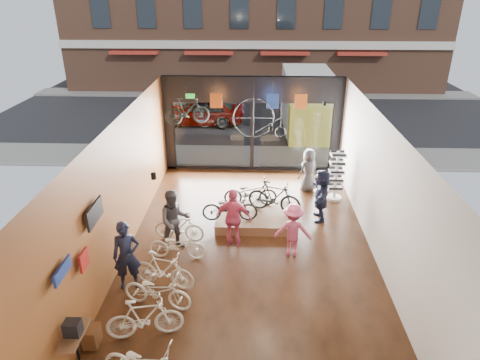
{
  "coord_description": "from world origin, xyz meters",
  "views": [
    {
      "loc": [
        0.1,
        -10.29,
        6.99
      ],
      "look_at": [
        -0.32,
        1.4,
        1.59
      ],
      "focal_mm": 32.0,
      "sensor_mm": 36.0,
      "label": 1
    }
  ],
  "objects_px": {
    "floor_bike_1": "(145,318)",
    "floor_bike_3": "(163,270)",
    "display_bike_right": "(250,193)",
    "customer_2": "(234,218)",
    "customer_1": "(174,220)",
    "customer_0": "(127,256)",
    "display_bike_mid": "(274,197)",
    "display_platform": "(254,217)",
    "sunglasses_rack": "(336,176)",
    "floor_bike_2": "(157,291)",
    "box_truck": "(309,104)",
    "display_bike_left": "(230,207)",
    "floor_bike_4": "(177,245)",
    "penny_farthing": "(262,119)",
    "customer_3": "(293,230)",
    "floor_bike_5": "(179,227)",
    "customer_5": "(321,195)",
    "hung_bike": "(187,111)",
    "customer_4": "(309,170)",
    "street_car": "(201,111)"
  },
  "relations": [
    {
      "from": "box_truck",
      "to": "customer_1",
      "type": "height_order",
      "value": "box_truck"
    },
    {
      "from": "floor_bike_3",
      "to": "customer_3",
      "type": "xyz_separation_m",
      "value": [
        3.32,
        1.51,
        0.3
      ]
    },
    {
      "from": "box_truck",
      "to": "penny_farthing",
      "type": "distance_m",
      "value": 6.84
    },
    {
      "from": "display_bike_right",
      "to": "floor_bike_2",
      "type": "bearing_deg",
      "value": 151.6
    },
    {
      "from": "floor_bike_1",
      "to": "customer_5",
      "type": "xyz_separation_m",
      "value": [
        4.43,
        5.26,
        0.37
      ]
    },
    {
      "from": "floor_bike_3",
      "to": "hung_bike",
      "type": "xyz_separation_m",
      "value": [
        -0.14,
        5.84,
        2.43
      ]
    },
    {
      "from": "floor_bike_1",
      "to": "display_bike_left",
      "type": "distance_m",
      "value": 4.81
    },
    {
      "from": "hung_bike",
      "to": "street_car",
      "type": "bearing_deg",
      "value": -14.6
    },
    {
      "from": "box_truck",
      "to": "display_bike_left",
      "type": "height_order",
      "value": "box_truck"
    },
    {
      "from": "display_platform",
      "to": "customer_0",
      "type": "bearing_deg",
      "value": -133.12
    },
    {
      "from": "display_bike_left",
      "to": "sunglasses_rack",
      "type": "distance_m",
      "value": 4.17
    },
    {
      "from": "floor_bike_4",
      "to": "display_bike_right",
      "type": "height_order",
      "value": "display_bike_right"
    },
    {
      "from": "floor_bike_2",
      "to": "customer_5",
      "type": "height_order",
      "value": "customer_5"
    },
    {
      "from": "floor_bike_1",
      "to": "floor_bike_3",
      "type": "distance_m",
      "value": 1.69
    },
    {
      "from": "customer_0",
      "to": "display_platform",
      "type": "bearing_deg",
      "value": 32.03
    },
    {
      "from": "display_bike_mid",
      "to": "customer_2",
      "type": "distance_m",
      "value": 1.92
    },
    {
      "from": "floor_bike_4",
      "to": "penny_farthing",
      "type": "xyz_separation_m",
      "value": [
        2.36,
        5.11,
        2.08
      ]
    },
    {
      "from": "customer_4",
      "to": "floor_bike_2",
      "type": "bearing_deg",
      "value": 24.36
    },
    {
      "from": "customer_3",
      "to": "sunglasses_rack",
      "type": "bearing_deg",
      "value": -112.96
    },
    {
      "from": "floor_bike_2",
      "to": "customer_1",
      "type": "bearing_deg",
      "value": 12.53
    },
    {
      "from": "floor_bike_3",
      "to": "display_platform",
      "type": "distance_m",
      "value": 4.02
    },
    {
      "from": "box_truck",
      "to": "hung_bike",
      "type": "xyz_separation_m",
      "value": [
        -5.1,
        -6.8,
        1.5
      ]
    },
    {
      "from": "display_platform",
      "to": "display_bike_right",
      "type": "bearing_deg",
      "value": 103.09
    },
    {
      "from": "display_bike_left",
      "to": "sunglasses_rack",
      "type": "height_order",
      "value": "sunglasses_rack"
    },
    {
      "from": "floor_bike_2",
      "to": "display_bike_mid",
      "type": "distance_m",
      "value": 5.09
    },
    {
      "from": "customer_0",
      "to": "box_truck",
      "type": "bearing_deg",
      "value": 50.43
    },
    {
      "from": "display_bike_right",
      "to": "customer_3",
      "type": "bearing_deg",
      "value": -156.85
    },
    {
      "from": "customer_5",
      "to": "sunglasses_rack",
      "type": "height_order",
      "value": "sunglasses_rack"
    },
    {
      "from": "display_bike_left",
      "to": "customer_2",
      "type": "relative_size",
      "value": 0.95
    },
    {
      "from": "customer_2",
      "to": "sunglasses_rack",
      "type": "xyz_separation_m",
      "value": [
        3.41,
        3.04,
        0.01
      ]
    },
    {
      "from": "floor_bike_4",
      "to": "customer_2",
      "type": "relative_size",
      "value": 0.9
    },
    {
      "from": "floor_bike_5",
      "to": "customer_2",
      "type": "relative_size",
      "value": 0.85
    },
    {
      "from": "display_platform",
      "to": "display_bike_left",
      "type": "bearing_deg",
      "value": -148.67
    },
    {
      "from": "display_bike_mid",
      "to": "customer_4",
      "type": "xyz_separation_m",
      "value": [
        1.33,
        2.24,
        -0.02
      ]
    },
    {
      "from": "box_truck",
      "to": "customer_1",
      "type": "xyz_separation_m",
      "value": [
        -4.95,
        -10.91,
        -0.51
      ]
    },
    {
      "from": "customer_1",
      "to": "customer_2",
      "type": "relative_size",
      "value": 1.03
    },
    {
      "from": "customer_1",
      "to": "customer_3",
      "type": "xyz_separation_m",
      "value": [
        3.32,
        -0.23,
        -0.12
      ]
    },
    {
      "from": "display_bike_right",
      "to": "display_bike_mid",
      "type": "bearing_deg",
      "value": -123.04
    },
    {
      "from": "customer_0",
      "to": "customer_1",
      "type": "xyz_separation_m",
      "value": [
        0.87,
        1.75,
        -0.0
      ]
    },
    {
      "from": "box_truck",
      "to": "customer_0",
      "type": "bearing_deg",
      "value": -114.72
    },
    {
      "from": "floor_bike_2",
      "to": "display_bike_mid",
      "type": "relative_size",
      "value": 0.97
    },
    {
      "from": "floor_bike_5",
      "to": "customer_3",
      "type": "xyz_separation_m",
      "value": [
        3.28,
        -0.63,
        0.34
      ]
    },
    {
      "from": "display_bike_right",
      "to": "hung_bike",
      "type": "distance_m",
      "value": 3.7
    },
    {
      "from": "hung_bike",
      "to": "customer_2",
      "type": "bearing_deg",
      "value": -173.51
    },
    {
      "from": "box_truck",
      "to": "sunglasses_rack",
      "type": "relative_size",
      "value": 4.02
    },
    {
      "from": "floor_bike_2",
      "to": "sunglasses_rack",
      "type": "bearing_deg",
      "value": -28.97
    },
    {
      "from": "display_bike_right",
      "to": "floor_bike_1",
      "type": "bearing_deg",
      "value": 154.91
    },
    {
      "from": "sunglasses_rack",
      "to": "customer_4",
      "type": "bearing_deg",
      "value": 137.44
    },
    {
      "from": "sunglasses_rack",
      "to": "floor_bike_1",
      "type": "bearing_deg",
      "value": -131.7
    },
    {
      "from": "display_bike_right",
      "to": "customer_2",
      "type": "bearing_deg",
      "value": 162.99
    }
  ]
}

